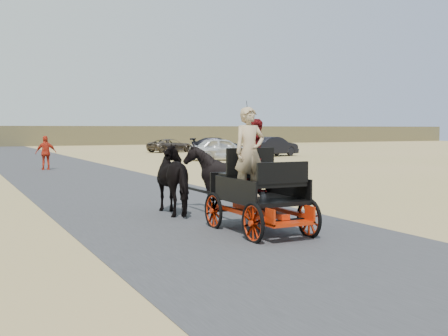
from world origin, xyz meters
name	(u,v)px	position (x,y,z in m)	size (l,w,h in m)	color
ground	(226,230)	(0.00, 0.00, 0.00)	(140.00, 140.00, 0.00)	tan
road	(226,229)	(0.00, 0.00, 0.01)	(6.00, 140.00, 0.01)	#38383A
carriage	(259,215)	(0.47, -0.54, 0.36)	(1.30, 2.40, 0.72)	black
horse_left	(179,179)	(-0.08, 2.46, 0.85)	(0.91, 2.01, 1.70)	black
horse_right	(219,178)	(1.02, 2.46, 0.85)	(1.37, 1.54, 1.70)	black
driver_man	(249,152)	(0.27, -0.49, 1.62)	(0.66, 0.43, 1.80)	tan
passenger_woman	(258,156)	(0.77, 0.06, 1.51)	(0.77, 0.60, 1.58)	#660C0F
pedestrian	(46,153)	(-0.68, 18.98, 0.86)	(1.01, 0.42, 1.73)	red
car_a	(223,149)	(11.11, 22.81, 0.74)	(1.75, 4.35, 1.48)	silver
car_b	(272,146)	(16.84, 25.94, 0.74)	(1.56, 4.46, 1.47)	black
car_c	(218,145)	(15.45, 32.58, 0.66)	(1.86, 4.56, 1.32)	black
car_d	(171,146)	(12.54, 36.10, 0.58)	(1.94, 4.21, 1.17)	brown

